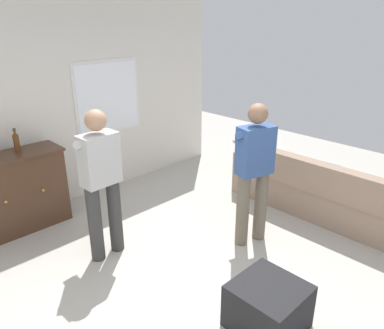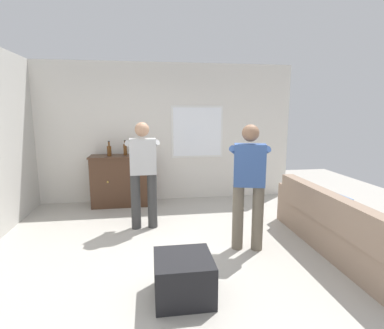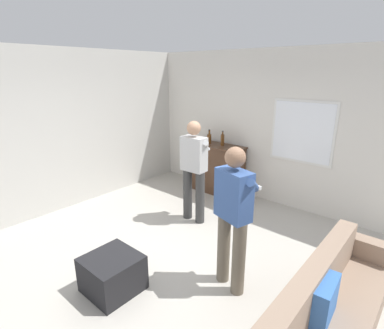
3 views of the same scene
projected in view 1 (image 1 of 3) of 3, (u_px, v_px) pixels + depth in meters
name	position (u px, v px, depth m)	size (l,w,h in m)	color
ground	(205.00, 275.00, 3.93)	(10.40, 10.40, 0.00)	#B2ADA3
wall_back_with_window	(69.00, 104.00, 5.19)	(5.20, 0.15, 2.80)	silver
couch	(319.00, 195.00, 4.98)	(0.57, 2.62, 0.82)	gray
sideboard_cabinet	(18.00, 192.00, 4.64)	(1.15, 0.49, 1.00)	#472D1E
bottle_liquor_amber	(16.00, 142.00, 4.51)	(0.07, 0.07, 0.29)	#593314
ottoman	(268.00, 306.00, 3.22)	(0.57, 0.57, 0.42)	black
person_standing_left	(101.00, 178.00, 3.95)	(0.56, 0.48, 1.68)	#383838
person_standing_right	(254.00, 168.00, 4.21)	(0.54, 0.52, 1.68)	#6B6051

